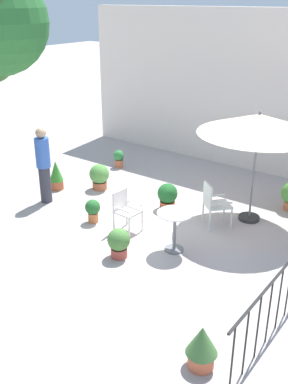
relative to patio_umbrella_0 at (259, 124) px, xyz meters
name	(u,v)px	position (x,y,z in m)	size (l,w,h in m)	color
ground_plane	(153,227)	(-1.43, -1.52, -2.07)	(60.00, 60.00, 0.00)	#B4A6A3
villa_facade	(254,92)	(-1.43, 2.94, -0.01)	(10.43, 0.30, 4.13)	silver
patio_umbrella_0	(259,124)	(0.00, 0.00, 0.00)	(2.41, 2.41, 2.34)	#2D2D2D
cafe_table_0	(175,224)	(-0.58, -2.01, -1.54)	(0.66, 0.66, 0.78)	silver
patio_chair_0	(214,202)	(-0.47, -0.74, -1.52)	(0.66, 0.66, 0.95)	silver
patio_chair_1	(125,208)	(-1.81, -1.94, -1.58)	(0.47, 0.45, 0.84)	white
potted_plant_1	(56,175)	(-4.49, -1.30, -1.70)	(0.34, 0.34, 0.73)	#AF5433
potted_plant_2	(93,209)	(-2.57, -2.07, -1.78)	(0.32, 0.32, 0.50)	#C96D3D
potted_plant_3	(119,242)	(-1.25, -2.81, -1.76)	(0.41, 0.41, 0.56)	#AB473A
potted_plant_4	(99,176)	(-3.66, -0.66, -1.73)	(0.48, 0.48, 0.63)	#B85D3A
potted_plant_5	(167,196)	(-1.69, -0.60, -1.76)	(0.45, 0.45, 0.59)	#AA4E2F
potted_plant_6	(202,346)	(1.29, -4.23, -1.73)	(0.41, 0.41, 0.62)	#C05D3E
potted_plant_7	(119,158)	(-4.27, 0.80, -1.80)	(0.29, 0.29, 0.49)	#BC6441
standing_person	(44,164)	(-4.14, -1.95, -1.16)	(0.44, 0.44, 1.75)	#33333D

